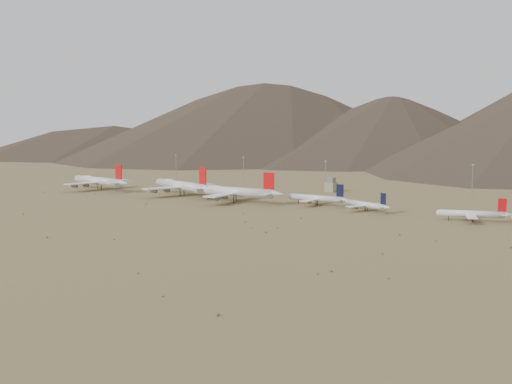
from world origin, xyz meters
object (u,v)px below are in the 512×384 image
Objects in this scene: widebody_west at (99,181)px; widebody_east at (234,192)px; widebody_centre at (181,186)px; narrowbody_a at (317,198)px; narrowbody_b at (367,205)px; control_tower at (331,186)px.

widebody_east is at bearing 7.41° from widebody_west.
widebody_centre is 1.65× the size of narrowbody_a.
narrowbody_b is at bearing 18.84° from widebody_centre.
narrowbody_b is at bearing 10.26° from widebody_west.
control_tower is at bearing 37.40° from widebody_west.
narrowbody_a is 3.91× the size of control_tower.
widebody_west is at bearing -149.11° from control_tower.
widebody_centre reaches higher than widebody_west.
widebody_east is (142.41, 2.24, -0.13)m from widebody_west.
widebody_centre reaches higher than widebody_east.
narrowbody_a is at bearing 13.61° from widebody_east.
widebody_west reaches higher than narrowbody_b.
widebody_east is at bearing 9.55° from widebody_centre.
widebody_centre is 2.07× the size of narrowbody_b.
widebody_west is 1.02× the size of widebody_east.
widebody_centre reaches higher than narrowbody_b.
widebody_west reaches higher than widebody_east.
narrowbody_b is at bearing -10.15° from narrowbody_a.
widebody_east is at bearing -104.76° from control_tower.
widebody_west is 196.20m from control_tower.
widebody_centre is 56.55m from widebody_east.
narrowbody_b is (151.97, 6.69, -3.93)m from widebody_centre.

